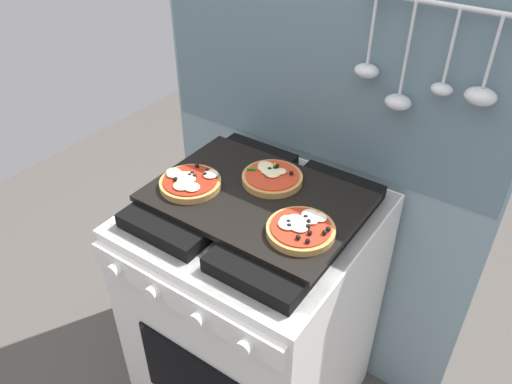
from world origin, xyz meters
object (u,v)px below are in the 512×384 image
Objects in this scene: baking_tray at (256,198)px; pizza_left at (190,182)px; stove at (256,314)px; pizza_right at (301,228)px; pizza_center at (271,176)px.

baking_tray is 3.29× the size of pizza_left.
pizza_right is (0.17, -0.06, 0.48)m from stove.
pizza_center is at bearing 41.90° from pizza_left.
baking_tray is (0.00, 0.00, 0.46)m from stove.
pizza_center is (0.16, 0.15, -0.00)m from pizza_left.
pizza_right reaches higher than stove.
baking_tray is at bearing -85.95° from pizza_center.
stove is at bearing 21.34° from pizza_left.
pizza_right is (0.34, 0.00, 0.00)m from pizza_left.
pizza_left is (-0.17, -0.07, 0.02)m from baking_tray.
pizza_right is 0.23m from pizza_center.
pizza_left is at bearing -158.18° from baking_tray.
pizza_right is 1.00× the size of pizza_center.
pizza_left is 1.00× the size of pizza_right.
pizza_center is at bearing 141.47° from pizza_right.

